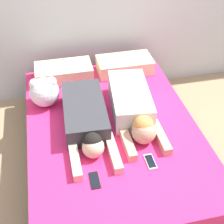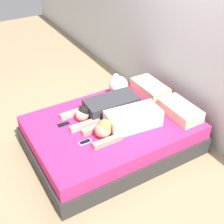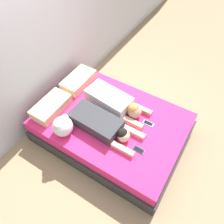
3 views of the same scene
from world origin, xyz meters
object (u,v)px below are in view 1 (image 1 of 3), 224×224
(person_right, at_px, (133,107))
(cell_phone_right, at_px, (150,162))
(pillow_head_left, at_px, (64,72))
(pillow_head_right, at_px, (125,65))
(plush_toy, at_px, (44,91))
(bed, at_px, (112,142))
(cell_phone_left, at_px, (95,180))
(person_left, at_px, (86,118))

(person_right, height_order, cell_phone_right, person_right)
(pillow_head_left, height_order, cell_phone_right, pillow_head_left)
(pillow_head_right, height_order, plush_toy, plush_toy)
(person_right, bearing_deg, pillow_head_left, 125.02)
(bed, xyz_separation_m, plush_toy, (-0.55, 0.44, 0.37))
(pillow_head_left, height_order, person_right, person_right)
(bed, height_order, person_right, person_right)
(bed, height_order, pillow_head_left, pillow_head_left)
(plush_toy, bearing_deg, cell_phone_left, -73.86)
(person_left, bearing_deg, pillow_head_left, 97.69)
(pillow_head_left, relative_size, person_left, 0.56)
(bed, distance_m, cell_phone_right, 0.57)
(pillow_head_right, relative_size, cell_phone_left, 3.83)
(bed, height_order, cell_phone_left, cell_phone_left)
(pillow_head_right, relative_size, plush_toy, 2.03)
(bed, relative_size, person_left, 2.03)
(pillow_head_right, bearing_deg, person_left, -124.16)
(pillow_head_left, bearing_deg, pillow_head_right, 0.00)
(pillow_head_left, relative_size, cell_phone_left, 3.83)
(bed, bearing_deg, cell_phone_left, -114.36)
(person_right, distance_m, plush_toy, 0.85)
(bed, height_order, pillow_head_right, pillow_head_right)
(pillow_head_left, bearing_deg, cell_phone_left, -87.02)
(pillow_head_right, bearing_deg, pillow_head_left, 180.00)
(bed, xyz_separation_m, cell_phone_left, (-0.26, -0.57, 0.22))
(pillow_head_left, xyz_separation_m, pillow_head_right, (0.67, 0.00, 0.00))
(person_left, height_order, cell_phone_left, person_left)
(bed, relative_size, cell_phone_left, 13.83)
(person_left, relative_size, plush_toy, 3.61)
(bed, relative_size, cell_phone_right, 13.83)
(person_left, relative_size, cell_phone_left, 6.81)
(bed, distance_m, pillow_head_right, 0.96)
(pillow_head_right, distance_m, cell_phone_right, 1.35)
(cell_phone_right, bearing_deg, pillow_head_right, 84.18)
(plush_toy, bearing_deg, cell_phone_right, -51.09)
(pillow_head_left, distance_m, pillow_head_right, 0.67)
(pillow_head_right, relative_size, cell_phone_right, 3.83)
(pillow_head_left, distance_m, person_left, 0.83)
(bed, relative_size, person_right, 2.13)
(pillow_head_right, bearing_deg, person_right, -98.93)
(cell_phone_left, bearing_deg, pillow_head_left, 92.98)
(pillow_head_right, xyz_separation_m, plush_toy, (-0.89, -0.42, 0.07))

